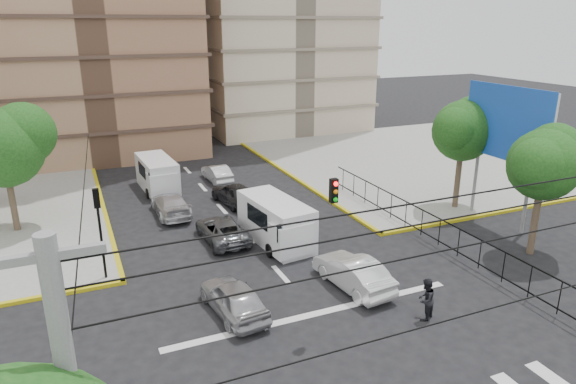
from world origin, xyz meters
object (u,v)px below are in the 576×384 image
van_left_lane (158,176)px  car_silver_front_left (234,298)px  traffic_light_nw (99,219)px  car_white_front_right (353,272)px  van_right_lane (278,224)px  pedestrian_crosswalk (426,299)px

van_left_lane → car_silver_front_left: bearing=-93.7°
traffic_light_nw → car_white_front_right: traffic_light_nw is taller
van_right_lane → pedestrian_crosswalk: van_right_lane is taller
van_right_lane → car_silver_front_left: size_ratio=1.32×
pedestrian_crosswalk → traffic_light_nw: bearing=-65.7°
traffic_light_nw → van_right_lane: size_ratio=0.78×
van_left_lane → car_white_front_right: 18.73m
car_white_front_right → pedestrian_crosswalk: (1.36, -3.48, 0.15)m
van_left_lane → car_white_front_right: size_ratio=1.17×
car_white_front_right → van_left_lane: bearing=-78.7°
car_white_front_right → pedestrian_crosswalk: pedestrian_crosswalk is taller
pedestrian_crosswalk → van_right_lane: bearing=-103.2°
van_left_lane → car_white_front_right: van_left_lane is taller
van_right_lane → pedestrian_crosswalk: (2.66, -9.35, -0.28)m
traffic_light_nw → pedestrian_crosswalk: (11.70, -8.71, -2.21)m
traffic_light_nw → car_white_front_right: 11.83m
van_right_lane → pedestrian_crosswalk: 9.72m
car_white_front_right → traffic_light_nw: bearing=-33.0°
car_silver_front_left → car_white_front_right: bearing=172.8°
van_right_lane → van_left_lane: bearing=102.8°
van_right_lane → van_left_lane: (-4.34, 11.99, -0.05)m
van_right_lane → car_white_front_right: van_right_lane is taller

